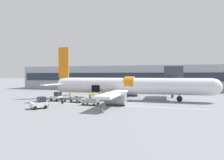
% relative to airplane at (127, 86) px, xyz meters
% --- Properties ---
extents(ground_plane, '(500.00, 500.00, 0.00)m').
position_rel_airplane_xyz_m(ground_plane, '(1.43, -3.73, -2.72)').
color(ground_plane, slate).
extents(apron_marking_line, '(26.37, 0.84, 0.01)m').
position_rel_airplane_xyz_m(apron_marking_line, '(0.30, -7.73, -2.71)').
color(apron_marking_line, silver).
rests_on(apron_marking_line, ground_plane).
extents(terminal_strip, '(89.40, 12.55, 8.12)m').
position_rel_airplane_xyz_m(terminal_strip, '(1.43, 30.05, 1.34)').
color(terminal_strip, '#9EA3AD').
rests_on(terminal_strip, ground_plane).
extents(jet_bridge_stub, '(3.63, 9.56, 6.77)m').
position_rel_airplane_xyz_m(jet_bridge_stub, '(8.87, 5.43, 2.33)').
color(jet_bridge_stub, '#4C4C51').
rests_on(jet_bridge_stub, ground_plane).
extents(airplane, '(33.76, 29.50, 11.05)m').
position_rel_airplane_xyz_m(airplane, '(0.00, 0.00, 0.00)').
color(airplane, silver).
rests_on(airplane, ground_plane).
extents(baggage_tug_lead, '(2.61, 2.73, 1.74)m').
position_rel_airplane_xyz_m(baggage_tug_lead, '(-10.72, -13.57, -2.00)').
color(baggage_tug_lead, white).
rests_on(baggage_tug_lead, ground_plane).
extents(baggage_tug_mid, '(2.62, 2.15, 1.78)m').
position_rel_airplane_xyz_m(baggage_tug_mid, '(-12.80, -5.17, -2.00)').
color(baggage_tug_mid, silver).
rests_on(baggage_tug_mid, ground_plane).
extents(baggage_cart_loading, '(3.83, 2.51, 1.07)m').
position_rel_airplane_xyz_m(baggage_cart_loading, '(-8.11, -5.62, -2.19)').
color(baggage_cart_loading, '#999BA0').
rests_on(baggage_cart_loading, ground_plane).
extents(baggage_cart_queued, '(3.76, 2.11, 1.03)m').
position_rel_airplane_xyz_m(baggage_cart_queued, '(-4.50, -8.26, -2.25)').
color(baggage_cart_queued, '#999BA0').
rests_on(baggage_cart_queued, ground_plane).
extents(ground_crew_loader_a, '(0.55, 0.39, 1.57)m').
position_rel_airplane_xyz_m(ground_crew_loader_a, '(-6.83, -2.93, -1.89)').
color(ground_crew_loader_a, '#1E2338').
rests_on(ground_crew_loader_a, ground_plane).
extents(ground_crew_loader_b, '(0.51, 0.59, 1.71)m').
position_rel_airplane_xyz_m(ground_crew_loader_b, '(-10.69, -3.77, -1.82)').
color(ground_crew_loader_b, black).
rests_on(ground_crew_loader_b, ground_plane).
extents(ground_crew_driver, '(0.60, 0.59, 1.86)m').
position_rel_airplane_xyz_m(ground_crew_driver, '(-4.63, -3.52, -1.74)').
color(ground_crew_driver, '#2D2D33').
rests_on(ground_crew_driver, ground_plane).
extents(ground_crew_supervisor, '(0.56, 0.58, 1.78)m').
position_rel_airplane_xyz_m(ground_crew_supervisor, '(-5.70, -4.05, -1.78)').
color(ground_crew_supervisor, '#2D2D33').
rests_on(ground_crew_supervisor, ground_plane).
extents(suitcase_on_tarmac_upright, '(0.45, 0.33, 0.64)m').
position_rel_airplane_xyz_m(suitcase_on_tarmac_upright, '(-10.12, -7.90, -2.45)').
color(suitcase_on_tarmac_upright, black).
rests_on(suitcase_on_tarmac_upright, ground_plane).
extents(suitcase_on_tarmac_spare, '(0.46, 0.35, 0.62)m').
position_rel_airplane_xyz_m(suitcase_on_tarmac_spare, '(-10.48, -6.35, -2.46)').
color(suitcase_on_tarmac_spare, '#2D2D33').
rests_on(suitcase_on_tarmac_spare, ground_plane).
extents(safety_cone_engine_left, '(0.45, 0.45, 0.75)m').
position_rel_airplane_xyz_m(safety_cone_engine_left, '(-0.60, -14.49, -2.36)').
color(safety_cone_engine_left, black).
rests_on(safety_cone_engine_left, ground_plane).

